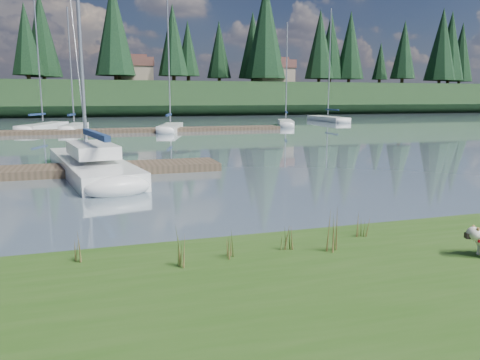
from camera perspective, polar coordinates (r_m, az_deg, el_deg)
name	(u,v)px	position (r m, az deg, el deg)	size (l,w,h in m)	color
ground	(103,133)	(39.47, -16.40, 5.54)	(200.00, 200.00, 0.00)	gray
ridge	(96,99)	(82.37, -17.10, 9.39)	(200.00, 20.00, 5.00)	#193117
sailboat_main	(87,160)	(19.21, -18.13, 2.34)	(3.69, 10.31, 14.42)	white
dock_far	(128,130)	(39.55, -13.50, 5.89)	(26.00, 2.20, 0.30)	#4C3D2C
sailboat_bg_1	(47,126)	(45.15, -22.49, 6.12)	(4.20, 8.37, 12.32)	white
sailboat_bg_2	(76,126)	(43.16, -19.38, 6.17)	(2.43, 6.86, 10.26)	white
sailboat_bg_3	(171,127)	(40.98, -8.36, 6.45)	(3.42, 7.39, 10.78)	white
sailboat_bg_4	(285,122)	(47.87, 5.55, 7.02)	(3.53, 6.79, 10.08)	white
sailboat_bg_5	(325,118)	(57.85, 10.30, 7.41)	(2.15, 9.23, 12.97)	white
weed_0	(182,249)	(7.06, -7.04, -8.37)	(0.17, 0.14, 0.63)	#475B23
weed_1	(229,244)	(7.39, -1.36, -7.87)	(0.17, 0.14, 0.50)	#475B23
weed_2	(333,233)	(7.79, 11.27, -6.30)	(0.17, 0.14, 0.76)	#475B23
weed_3	(79,246)	(7.63, -19.07, -7.65)	(0.17, 0.14, 0.57)	#475B23
weed_4	(286,239)	(7.78, 5.65, -7.15)	(0.17, 0.14, 0.45)	#475B23
weed_5	(362,225)	(8.72, 14.70, -5.28)	(0.17, 0.14, 0.54)	#475B23
mud_lip	(142,261)	(8.27, -11.88, -9.70)	(60.00, 0.50, 0.14)	#33281C
conifer_3	(26,39)	(82.38, -24.66, 15.38)	(4.84, 4.84, 12.25)	#382619
conifer_4	(114,28)	(76.15, -15.12, 17.47)	(6.16, 6.16, 15.10)	#382619
conifer_5	(188,48)	(81.29, -6.37, 15.65)	(3.96, 3.96, 10.35)	#382619
conifer_6	(265,30)	(83.26, 3.12, 17.75)	(7.04, 7.04, 17.00)	#382619
conifer_7	(331,46)	(91.47, 11.00, 15.75)	(5.28, 5.28, 13.20)	#382619
conifer_8	(404,50)	(94.90, 19.34, 14.76)	(4.62, 4.62, 11.77)	#382619
conifer_9	(450,46)	(105.42, 24.26, 14.66)	(5.94, 5.94, 14.62)	#382619
house_1	(133,70)	(80.77, -12.90, 12.99)	(6.30, 5.30, 4.65)	gray
house_2	(274,71)	(84.27, 4.15, 13.08)	(6.30, 5.30, 4.65)	gray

